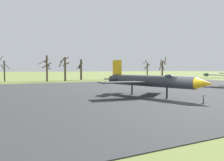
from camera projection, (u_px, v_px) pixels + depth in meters
ground_plane at (189, 102)px, 21.80m from camera, size 600.00×600.00×0.00m
asphalt_apron at (123, 90)px, 34.08m from camera, size 81.19×45.69×0.05m
grass_verge_strip at (73, 81)px, 59.92m from camera, size 141.19×12.00×0.06m
jet_fighter_rear_center at (150, 81)px, 25.64m from camera, size 11.51×13.78×4.61m
info_placard_rear_center at (203, 97)px, 21.00m from camera, size 0.63×0.37×0.92m
bare_tree_far_left at (4, 70)px, 57.93m from camera, size 2.88×2.87×7.00m
bare_tree_left_of_center at (47, 68)px, 57.75m from camera, size 3.58×3.10×7.06m
bare_tree_center at (65, 68)px, 59.86m from camera, size 3.33×2.10×6.92m
bare_tree_right_of_center at (81, 69)px, 66.54m from camera, size 2.06×1.69×6.39m
bare_tree_far_right at (147, 69)px, 73.68m from camera, size 2.99×2.27×6.49m
bare_tree_backdrop_extra at (162, 68)px, 79.38m from camera, size 2.76×2.76×7.76m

